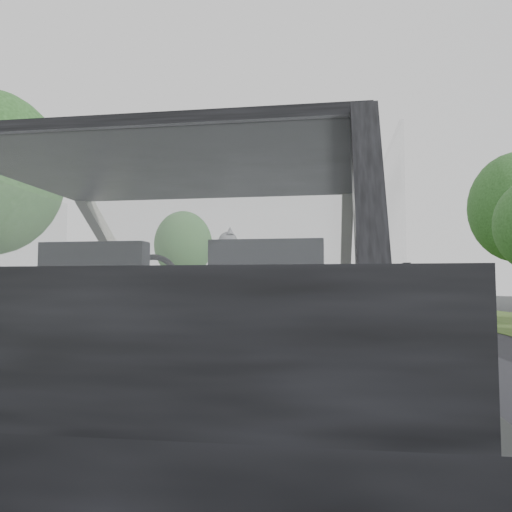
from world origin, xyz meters
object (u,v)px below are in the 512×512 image
(subject_car, at_px, (200,318))
(cat, at_px, (270,256))
(other_car, at_px, (317,293))
(highway_sign, at_px, (442,285))

(subject_car, height_order, cat, subject_car)
(subject_car, distance_m, other_car, 17.42)
(other_car, height_order, highway_sign, highway_sign)
(other_car, bearing_deg, highway_sign, 53.15)
(subject_car, xyz_separation_m, highway_sign, (6.88, 26.32, 0.42))
(highway_sign, bearing_deg, other_car, -137.10)
(cat, distance_m, other_car, 16.82)
(subject_car, distance_m, cat, 0.76)
(cat, bearing_deg, highway_sign, 62.32)
(cat, bearing_deg, subject_car, -129.53)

